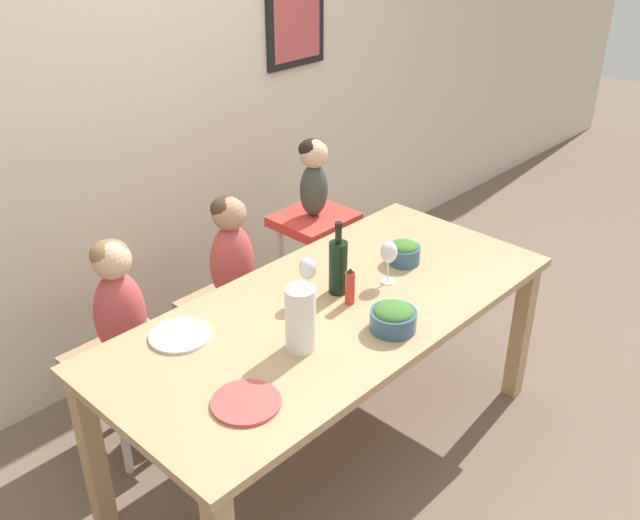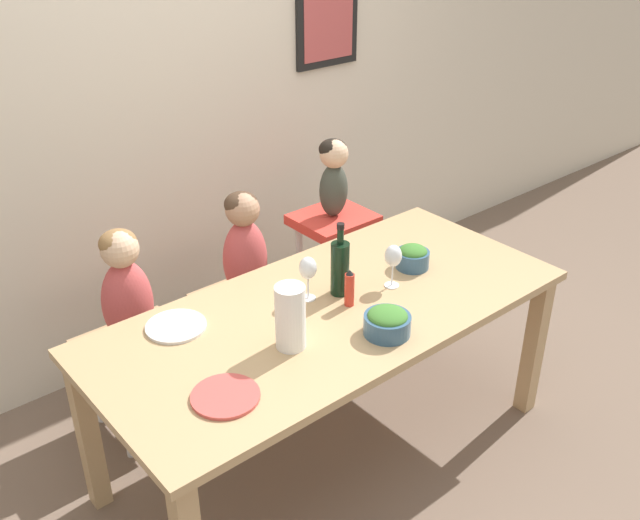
{
  "view_description": "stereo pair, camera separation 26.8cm",
  "coord_description": "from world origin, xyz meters",
  "px_view_note": "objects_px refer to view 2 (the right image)",
  "views": [
    {
      "loc": [
        -1.71,
        -1.56,
        2.2
      ],
      "look_at": [
        0.0,
        0.06,
        0.91
      ],
      "focal_mm": 40.0,
      "sensor_mm": 36.0,
      "label": 1
    },
    {
      "loc": [
        -1.52,
        -1.74,
        2.2
      ],
      "look_at": [
        0.0,
        0.06,
        0.91
      ],
      "focal_mm": 40.0,
      "sensor_mm": 36.0,
      "label": 2
    }
  ],
  "objects_px": {
    "chair_far_left": "(136,355)",
    "person_child_center": "(244,244)",
    "chair_far_center": "(248,308)",
    "salad_bowl_large": "(387,322)",
    "wine_glass_far": "(308,269)",
    "dinner_plate_back_left": "(176,326)",
    "chair_right_highchair": "(333,242)",
    "person_child_left": "(125,287)",
    "salad_bowl_small": "(413,257)",
    "wine_bottle": "(340,267)",
    "paper_towel_roll": "(290,317)",
    "wine_glass_near": "(393,257)",
    "dinner_plate_front_left": "(225,396)",
    "person_baby_right": "(334,172)"
  },
  "relations": [
    {
      "from": "wine_bottle",
      "to": "dinner_plate_back_left",
      "type": "bearing_deg",
      "value": 162.09
    },
    {
      "from": "person_baby_right",
      "to": "salad_bowl_large",
      "type": "height_order",
      "value": "person_baby_right"
    },
    {
      "from": "person_child_left",
      "to": "wine_glass_far",
      "type": "distance_m",
      "value": 0.77
    },
    {
      "from": "wine_bottle",
      "to": "paper_towel_roll",
      "type": "height_order",
      "value": "wine_bottle"
    },
    {
      "from": "chair_right_highchair",
      "to": "person_child_left",
      "type": "xyz_separation_m",
      "value": [
        -1.12,
        0.0,
        0.17
      ]
    },
    {
      "from": "chair_far_left",
      "to": "chair_right_highchair",
      "type": "bearing_deg",
      "value": 0.0
    },
    {
      "from": "person_baby_right",
      "to": "chair_far_center",
      "type": "bearing_deg",
      "value": -179.83
    },
    {
      "from": "chair_right_highchair",
      "to": "wine_glass_far",
      "type": "bearing_deg",
      "value": -137.74
    },
    {
      "from": "salad_bowl_large",
      "to": "wine_glass_far",
      "type": "bearing_deg",
      "value": 100.17
    },
    {
      "from": "person_child_center",
      "to": "paper_towel_roll",
      "type": "height_order",
      "value": "same"
    },
    {
      "from": "chair_far_center",
      "to": "person_child_center",
      "type": "relative_size",
      "value": 0.86
    },
    {
      "from": "chair_right_highchair",
      "to": "person_child_center",
      "type": "xyz_separation_m",
      "value": [
        -0.53,
        0.0,
        0.17
      ]
    },
    {
      "from": "wine_bottle",
      "to": "person_child_center",
      "type": "bearing_deg",
      "value": 93.63
    },
    {
      "from": "person_child_left",
      "to": "paper_towel_roll",
      "type": "distance_m",
      "value": 0.82
    },
    {
      "from": "wine_bottle",
      "to": "paper_towel_roll",
      "type": "xyz_separation_m",
      "value": [
        -0.37,
        -0.16,
        0.0
      ]
    },
    {
      "from": "person_child_center",
      "to": "salad_bowl_large",
      "type": "bearing_deg",
      "value": -91.06
    },
    {
      "from": "wine_bottle",
      "to": "dinner_plate_back_left",
      "type": "height_order",
      "value": "wine_bottle"
    },
    {
      "from": "chair_far_left",
      "to": "person_child_center",
      "type": "height_order",
      "value": "person_child_center"
    },
    {
      "from": "chair_far_left",
      "to": "person_baby_right",
      "type": "distance_m",
      "value": 1.25
    },
    {
      "from": "wine_glass_near",
      "to": "salad_bowl_small",
      "type": "xyz_separation_m",
      "value": [
        0.18,
        0.05,
        -0.08
      ]
    },
    {
      "from": "person_child_left",
      "to": "salad_bowl_small",
      "type": "relative_size",
      "value": 3.7
    },
    {
      "from": "paper_towel_roll",
      "to": "dinner_plate_back_left",
      "type": "height_order",
      "value": "paper_towel_roll"
    },
    {
      "from": "chair_far_center",
      "to": "chair_far_left",
      "type": "bearing_deg",
      "value": 180.0
    },
    {
      "from": "person_child_left",
      "to": "wine_bottle",
      "type": "bearing_deg",
      "value": -44.29
    },
    {
      "from": "salad_bowl_small",
      "to": "dinner_plate_back_left",
      "type": "bearing_deg",
      "value": 166.46
    },
    {
      "from": "person_child_left",
      "to": "person_child_center",
      "type": "height_order",
      "value": "same"
    },
    {
      "from": "paper_towel_roll",
      "to": "salad_bowl_large",
      "type": "bearing_deg",
      "value": -27.26
    },
    {
      "from": "person_baby_right",
      "to": "dinner_plate_front_left",
      "type": "distance_m",
      "value": 1.48
    },
    {
      "from": "person_baby_right",
      "to": "chair_right_highchair",
      "type": "bearing_deg",
      "value": -90.0
    },
    {
      "from": "person_child_center",
      "to": "wine_glass_far",
      "type": "xyz_separation_m",
      "value": [
        -0.08,
        -0.56,
        0.14
      ]
    },
    {
      "from": "dinner_plate_back_left",
      "to": "salad_bowl_large",
      "type": "bearing_deg",
      "value": -42.71
    },
    {
      "from": "salad_bowl_large",
      "to": "salad_bowl_small",
      "type": "bearing_deg",
      "value": 33.34
    },
    {
      "from": "dinner_plate_front_left",
      "to": "chair_far_left",
      "type": "bearing_deg",
      "value": 84.75
    },
    {
      "from": "chair_far_center",
      "to": "person_child_center",
      "type": "distance_m",
      "value": 0.34
    },
    {
      "from": "chair_far_left",
      "to": "chair_right_highchair",
      "type": "height_order",
      "value": "chair_right_highchair"
    },
    {
      "from": "chair_far_left",
      "to": "dinner_plate_back_left",
      "type": "xyz_separation_m",
      "value": [
        0.0,
        -0.41,
        0.36
      ]
    },
    {
      "from": "chair_far_center",
      "to": "paper_towel_roll",
      "type": "xyz_separation_m",
      "value": [
        -0.33,
        -0.77,
        0.47
      ]
    },
    {
      "from": "wine_glass_near",
      "to": "chair_right_highchair",
      "type": "bearing_deg",
      "value": 67.09
    },
    {
      "from": "paper_towel_roll",
      "to": "salad_bowl_large",
      "type": "xyz_separation_m",
      "value": [
        0.31,
        -0.16,
        -0.07
      ]
    },
    {
      "from": "chair_right_highchair",
      "to": "wine_bottle",
      "type": "bearing_deg",
      "value": -129.13
    },
    {
      "from": "dinner_plate_back_left",
      "to": "paper_towel_roll",
      "type": "bearing_deg",
      "value": -55.0
    },
    {
      "from": "wine_glass_far",
      "to": "dinner_plate_front_left",
      "type": "bearing_deg",
      "value": -152.96
    },
    {
      "from": "dinner_plate_back_left",
      "to": "chair_far_center",
      "type": "bearing_deg",
      "value": 34.85
    },
    {
      "from": "paper_towel_roll",
      "to": "wine_glass_far",
      "type": "relative_size",
      "value": 1.32
    },
    {
      "from": "salad_bowl_small",
      "to": "person_child_center",
      "type": "bearing_deg",
      "value": 122.52
    },
    {
      "from": "chair_far_left",
      "to": "chair_far_center",
      "type": "distance_m",
      "value": 0.58
    },
    {
      "from": "wine_glass_far",
      "to": "paper_towel_roll",
      "type": "bearing_deg",
      "value": -139.97
    },
    {
      "from": "wine_bottle",
      "to": "wine_glass_far",
      "type": "relative_size",
      "value": 1.67
    },
    {
      "from": "chair_far_left",
      "to": "wine_bottle",
      "type": "xyz_separation_m",
      "value": [
        0.62,
        -0.61,
        0.47
      ]
    },
    {
      "from": "person_child_center",
      "to": "salad_bowl_small",
      "type": "bearing_deg",
      "value": -57.48
    }
  ]
}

